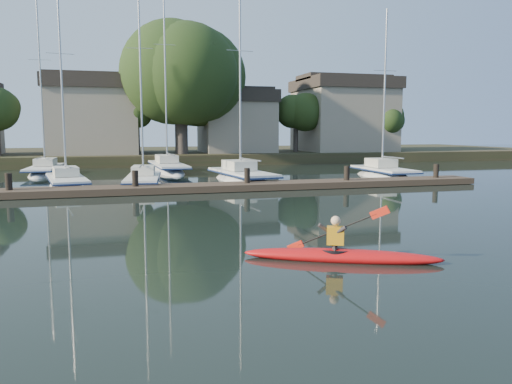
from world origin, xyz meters
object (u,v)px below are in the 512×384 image
object	(u,v)px
dock	(193,188)
sailboat_4	(383,180)
sailboat_6	(168,174)
sailboat_5	(45,176)
kayak	(341,253)
sailboat_2	(143,188)
sailboat_1	(67,190)
sailboat_3	(242,185)

from	to	relation	value
dock	sailboat_4	bearing A→B (deg)	17.88
sailboat_6	sailboat_5	bearing A→B (deg)	177.49
kayak	sailboat_2	distance (m)	19.60
sailboat_6	sailboat_1	bearing A→B (deg)	-128.79
sailboat_5	sailboat_1	bearing A→B (deg)	-73.81
dock	sailboat_5	bearing A→B (deg)	124.16
sailboat_2	sailboat_6	distance (m)	9.77
sailboat_6	sailboat_3	bearing A→B (deg)	-70.26
dock	sailboat_2	world-z (taller)	sailboat_2
kayak	sailboat_2	world-z (taller)	sailboat_2
sailboat_5	sailboat_6	distance (m)	9.10
sailboat_3	sailboat_4	size ratio (longest dim) A/B	1.12
dock	sailboat_3	size ratio (longest dim) A/B	2.39
sailboat_2	sailboat_6	bearing A→B (deg)	82.17
sailboat_2	sailboat_4	size ratio (longest dim) A/B	1.08
sailboat_1	sailboat_2	world-z (taller)	sailboat_2
kayak	sailboat_2	xyz separation A→B (m)	(-3.96, 19.19, -0.37)
kayak	sailboat_5	bearing A→B (deg)	135.04
sailboat_2	sailboat_6	size ratio (longest dim) A/B	0.82
dock	sailboat_6	world-z (taller)	sailboat_6
kayak	sailboat_6	size ratio (longest dim) A/B	0.29
dock	sailboat_2	xyz separation A→B (m)	(-2.41, 4.04, -0.38)
sailboat_1	dock	bearing A→B (deg)	-42.35
sailboat_4	sailboat_1	bearing A→B (deg)	-178.08
sailboat_2	kayak	bearing A→B (deg)	-72.12
sailboat_1	sailboat_3	bearing A→B (deg)	-9.51
sailboat_2	sailboat_4	bearing A→B (deg)	7.84
sailboat_1	sailboat_3	distance (m)	10.53
kayak	sailboat_6	bearing A→B (deg)	117.73
dock	sailboat_3	distance (m)	5.79
kayak	dock	world-z (taller)	kayak
kayak	sailboat_1	size ratio (longest dim) A/B	0.37
dock	sailboat_1	size ratio (longest dim) A/B	2.59
sailboat_3	sailboat_1	bearing A→B (deg)	173.16
sailboat_6	sailboat_2	bearing A→B (deg)	-106.91
sailboat_4	sailboat_6	distance (m)	16.65
sailboat_2	sailboat_3	size ratio (longest dim) A/B	0.97
dock	sailboat_3	bearing A→B (deg)	49.19
sailboat_3	sailboat_5	size ratio (longest dim) A/B	0.99
sailboat_1	sailboat_6	size ratio (longest dim) A/B	0.78
dock	sailboat_4	xyz separation A→B (m)	(13.97, 4.51, -0.41)
sailboat_1	sailboat_4	distance (m)	20.72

